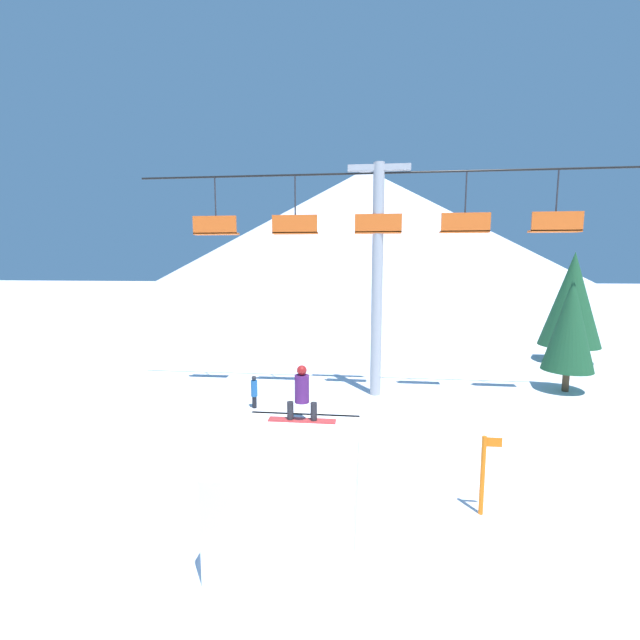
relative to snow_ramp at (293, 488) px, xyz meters
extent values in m
plane|color=white|center=(0.54, -0.84, -0.94)|extent=(220.00, 220.00, 0.00)
cone|color=silver|center=(0.54, 66.92, 9.51)|extent=(77.32, 77.32, 20.90)
cube|color=white|center=(0.00, 0.00, 0.00)|extent=(2.53, 3.29, 1.88)
cube|color=silver|center=(0.00, 1.59, 0.91)|extent=(2.53, 0.10, 0.06)
cube|color=#B22D2D|center=(0.00, 1.16, 0.95)|extent=(1.51, 0.26, 0.03)
cylinder|color=black|center=(-0.26, 1.16, 1.17)|extent=(0.14, 0.14, 0.40)
cylinder|color=black|center=(0.26, 1.16, 1.17)|extent=(0.14, 0.14, 0.40)
cylinder|color=#471956|center=(0.00, 1.16, 1.68)|extent=(0.32, 0.32, 0.61)
sphere|color=maroon|center=(0.00, 1.16, 2.10)|extent=(0.22, 0.22, 0.22)
cylinder|color=#9E9EA3|center=(1.74, 9.29, 3.65)|extent=(0.44, 0.44, 9.17)
cube|color=#9E9EA3|center=(1.74, 9.29, 8.03)|extent=(2.40, 0.24, 0.24)
cylinder|color=black|center=(1.74, 9.29, 7.83)|extent=(19.23, 0.08, 0.08)
cylinder|color=#28282D|center=(-4.79, 9.29, 6.71)|extent=(0.06, 0.06, 2.24)
cube|color=#E05619|center=(-4.79, 9.29, 5.59)|extent=(1.80, 0.44, 0.08)
cube|color=#E05619|center=(-4.79, 9.11, 5.94)|extent=(1.80, 0.08, 0.70)
cylinder|color=#28282D|center=(-1.52, 9.29, 6.71)|extent=(0.06, 0.06, 2.24)
cube|color=#E05619|center=(-1.52, 9.29, 5.59)|extent=(1.80, 0.44, 0.08)
cube|color=#E05619|center=(-1.52, 9.11, 5.94)|extent=(1.80, 0.08, 0.70)
cylinder|color=#28282D|center=(1.74, 9.29, 6.71)|extent=(0.06, 0.06, 2.24)
cube|color=#E05619|center=(1.74, 9.29, 5.59)|extent=(1.80, 0.44, 0.08)
cube|color=#E05619|center=(1.74, 9.11, 5.94)|extent=(1.80, 0.08, 0.70)
cylinder|color=#28282D|center=(5.01, 9.29, 6.71)|extent=(0.06, 0.06, 2.24)
cube|color=#E05619|center=(5.01, 9.29, 5.59)|extent=(1.80, 0.44, 0.08)
cube|color=#E05619|center=(5.01, 9.11, 5.94)|extent=(1.80, 0.08, 0.70)
cylinder|color=#28282D|center=(8.28, 9.29, 6.71)|extent=(0.06, 0.06, 2.24)
cube|color=#E05619|center=(8.28, 9.29, 5.59)|extent=(1.80, 0.44, 0.08)
cube|color=#E05619|center=(8.28, 9.11, 5.94)|extent=(1.80, 0.08, 0.70)
cylinder|color=#4C3823|center=(9.70, 10.64, -0.49)|extent=(0.27, 0.27, 0.91)
cone|color=#194728|center=(9.70, 10.64, 1.90)|extent=(2.01, 2.01, 3.87)
cylinder|color=#4C3823|center=(12.24, 16.35, -0.49)|extent=(0.34, 0.34, 0.90)
cone|color=#194728|center=(12.24, 16.35, 2.48)|extent=(3.07, 3.07, 5.05)
cylinder|color=orange|center=(3.90, 1.06, -0.06)|extent=(0.10, 0.10, 1.75)
cube|color=orange|center=(4.08, 1.06, 0.69)|extent=(0.36, 0.02, 0.20)
cylinder|color=black|center=(-2.74, 7.11, -0.72)|extent=(0.17, 0.17, 0.45)
cylinder|color=#1E5693|center=(-2.74, 7.11, -0.19)|extent=(0.24, 0.24, 0.60)
sphere|color=#232328|center=(-2.74, 7.11, 0.20)|extent=(0.18, 0.18, 0.18)
camera|label=1|loc=(1.44, -7.85, 4.44)|focal=24.00mm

